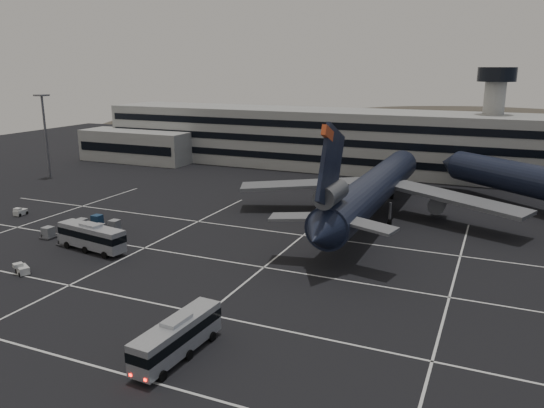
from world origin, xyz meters
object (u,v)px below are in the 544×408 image
Objects in this scene: bus_far at (92,236)px; trijet_main at (373,189)px; bus_near at (177,336)px; uld_cluster at (82,229)px; tug_a at (20,212)px.

trijet_main is at bearing -38.23° from bus_far.
uld_cluster is at bearing 147.76° from bus_near.
trijet_main is 45.00m from uld_cluster.
trijet_main is 5.05× the size of uld_cluster.
bus_near is 4.64× the size of tug_a.
tug_a is 17.36m from uld_cluster.
bus_near is 0.91× the size of uld_cluster.
uld_cluster is (16.93, -3.84, 0.22)m from tug_a.
uld_cluster reaches higher than tug_a.
bus_far is at bearing -37.96° from uld_cluster.
bus_far is (-31.18, -29.33, -3.17)m from trijet_main.
trijet_main is 25.87× the size of tug_a.
tug_a is 0.20× the size of uld_cluster.
bus_far reaches higher than tug_a.
trijet_main is at bearing 15.66° from tug_a.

